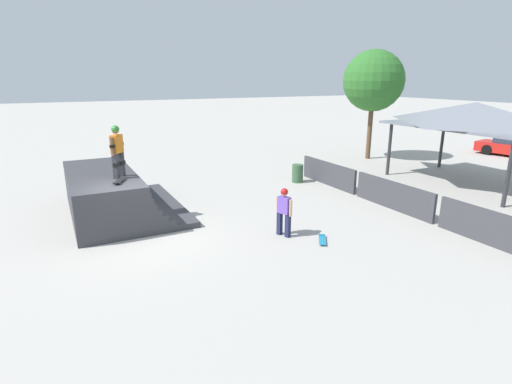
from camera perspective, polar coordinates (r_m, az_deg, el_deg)
The scene contains 10 objects.
ground_plane at distance 12.99m, azimuth -16.61°, elevation -6.31°, with size 160.00×160.00×0.00m, color #ADA8A0.
quarter_pipe_ramp at distance 15.27m, azimuth -20.02°, elevation -0.43°, with size 5.54×3.76×1.58m.
skater_on_deck at distance 13.89m, azimuth -19.24°, elevation 5.97°, with size 0.67×0.59×1.73m.
skateboard_on_deck at distance 13.37m, azimuth -18.92°, elevation 1.54°, with size 0.85×0.53×0.09m.
bystander_walking at distance 12.35m, azimuth 4.02°, elevation -2.32°, with size 0.60×0.33×1.55m.
skateboard_on_ground at distance 12.36m, azimuth 9.47°, elevation -6.70°, with size 0.77×0.61×0.09m.
barrier_fence at distance 15.86m, azimuth 18.98°, elevation -0.46°, with size 11.75×0.12×1.05m.
pavilion_shelter at distance 20.72m, azimuth 28.82°, elevation 9.57°, with size 7.09×4.56×3.74m.
tree_far_back at distance 25.18m, azimuth 16.44°, elevation 14.96°, with size 3.54×3.54×6.39m.
trash_bin at distance 19.02m, azimuth 5.96°, elevation 2.67°, with size 0.52×0.52×0.85m, color #385B3D.
Camera 1 is at (11.91, -1.98, 4.78)m, focal length 28.00 mm.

